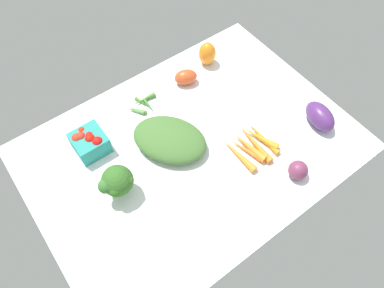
# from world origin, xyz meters

# --- Properties ---
(tablecloth) EXTENTS (1.04, 0.76, 0.02)m
(tablecloth) POSITION_xyz_m (0.00, 0.00, 0.01)
(tablecloth) COLOR white
(tablecloth) RESTS_ON ground
(carrot_bunch) EXTENTS (0.15, 0.17, 0.03)m
(carrot_bunch) POSITION_xyz_m (-0.16, 0.11, 0.03)
(carrot_bunch) COLOR orange
(carrot_bunch) RESTS_ON tablecloth
(roma_tomato) EXTENTS (0.10, 0.08, 0.06)m
(roma_tomato) POSITION_xyz_m (-0.15, -0.24, 0.05)
(roma_tomato) COLOR #DD5025
(roma_tomato) RESTS_ON tablecloth
(broccoli_head) EXTENTS (0.11, 0.10, 0.12)m
(broccoli_head) POSITION_xyz_m (0.27, -0.00, 0.09)
(broccoli_head) COLOR #9CC975
(broccoli_head) RESTS_ON tablecloth
(red_onion_center) EXTENTS (0.06, 0.06, 0.06)m
(red_onion_center) POSITION_xyz_m (-0.20, 0.28, 0.05)
(red_onion_center) COLOR #783455
(red_onion_center) RESTS_ON tablecloth
(leafy_greens_clump) EXTENTS (0.28, 0.30, 0.06)m
(leafy_greens_clump) POSITION_xyz_m (0.05, -0.05, 0.05)
(leafy_greens_clump) COLOR #436E32
(leafy_greens_clump) RESTS_ON tablecloth
(eggplant) EXTENTS (0.09, 0.13, 0.07)m
(eggplant) POSITION_xyz_m (-0.40, 0.18, 0.06)
(eggplant) COLOR #532B6C
(eggplant) RESTS_ON tablecloth
(bell_pepper_orange) EXTENTS (0.09, 0.09, 0.09)m
(bell_pepper_orange) POSITION_xyz_m (-0.28, -0.28, 0.07)
(bell_pepper_orange) COLOR orange
(bell_pepper_orange) RESTS_ON tablecloth
(berry_basket) EXTENTS (0.10, 0.10, 0.08)m
(berry_basket) POSITION_xyz_m (0.27, -0.19, 0.06)
(berry_basket) COLOR teal
(berry_basket) RESTS_ON tablecloth
(okra_pile) EXTENTS (0.12, 0.10, 0.02)m
(okra_pile) POSITION_xyz_m (0.04, -0.24, 0.03)
(okra_pile) COLOR #4C7A2B
(okra_pile) RESTS_ON tablecloth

